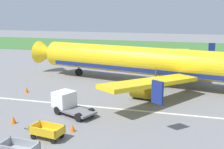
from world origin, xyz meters
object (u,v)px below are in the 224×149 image
baggage_cart_second_in_row (19,149)px  traffic_cone_near_plane (13,120)px  service_truck_beside_carts (68,102)px  traffic_cone_mid_apron (73,128)px  airplane (151,62)px  baggage_cart_third_in_row (47,131)px  traffic_cone_by_carts (26,90)px

baggage_cart_second_in_row → traffic_cone_near_plane: 6.57m
service_truck_beside_carts → traffic_cone_mid_apron: size_ratio=7.67×
traffic_cone_near_plane → airplane: bearing=60.4°
baggage_cart_third_in_row → traffic_cone_mid_apron: baggage_cart_third_in_row is taller
traffic_cone_near_plane → traffic_cone_by_carts: size_ratio=1.02×
traffic_cone_near_plane → traffic_cone_by_carts: 9.98m
baggage_cart_third_in_row → service_truck_beside_carts: size_ratio=0.76×
baggage_cart_second_in_row → service_truck_beside_carts: bearing=92.4°
baggage_cart_third_in_row → traffic_cone_by_carts: size_ratio=5.39×
airplane → baggage_cart_second_in_row: 23.24m
traffic_cone_mid_apron → traffic_cone_by_carts: 13.65m
airplane → service_truck_beside_carts: airplane is taller
baggage_cart_second_in_row → traffic_cone_mid_apron: (1.80, 4.99, -0.29)m
service_truck_beside_carts → traffic_cone_mid_apron: bearing=-60.9°
airplane → traffic_cone_near_plane: 19.92m
traffic_cone_near_plane → traffic_cone_mid_apron: bearing=-2.2°
baggage_cart_third_in_row → traffic_cone_near_plane: baggage_cart_third_in_row is taller
traffic_cone_mid_apron → traffic_cone_by_carts: bearing=137.4°
traffic_cone_by_carts → baggage_cart_second_in_row: bearing=-59.9°
airplane → traffic_cone_by_carts: (-14.01, -8.14, -2.72)m
airplane → baggage_cart_second_in_row: size_ratio=10.43×
baggage_cart_second_in_row → service_truck_beside_carts: 8.93m
airplane → traffic_cone_mid_apron: bearing=-102.8°
baggage_cart_third_in_row → traffic_cone_near_plane: bearing=155.8°
baggage_cart_third_in_row → service_truck_beside_carts: 5.74m
airplane → traffic_cone_by_carts: bearing=-149.8°
baggage_cart_third_in_row → traffic_cone_by_carts: bearing=128.2°
traffic_cone_near_plane → traffic_cone_by_carts: bearing=115.3°
baggage_cart_third_in_row → traffic_cone_by_carts: 13.99m
baggage_cart_second_in_row → service_truck_beside_carts: (-0.38, 8.91, 0.50)m
baggage_cart_second_in_row → traffic_cone_mid_apron: bearing=70.2°
baggage_cart_third_in_row → service_truck_beside_carts: bearing=97.8°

